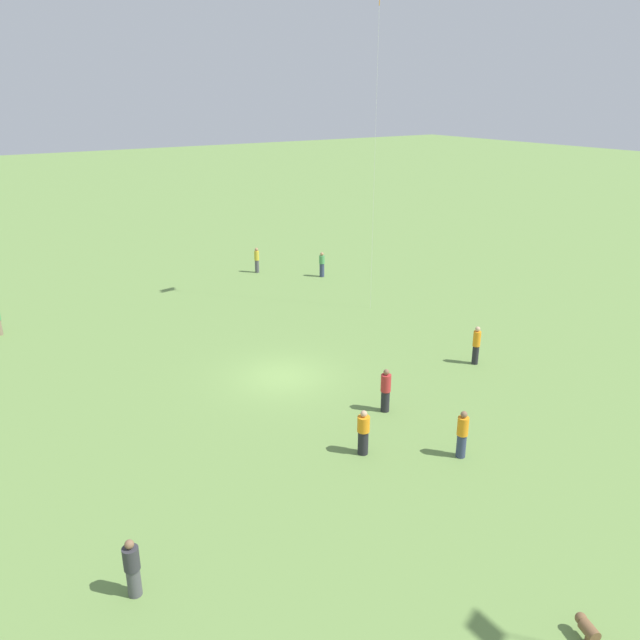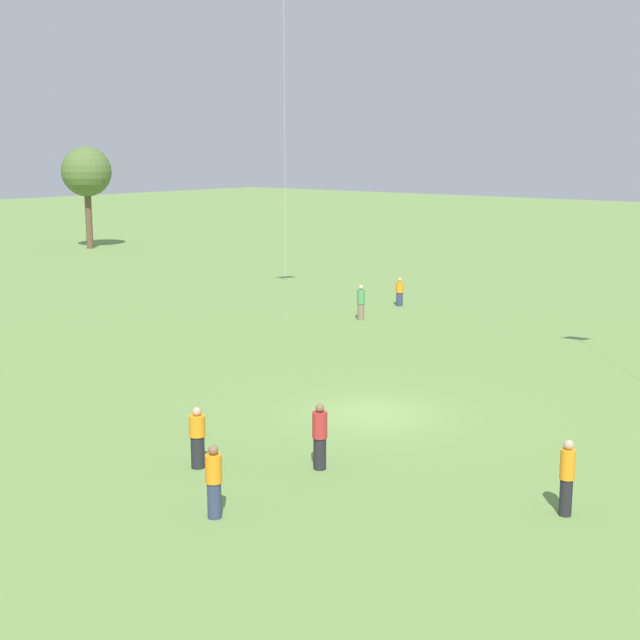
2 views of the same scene
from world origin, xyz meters
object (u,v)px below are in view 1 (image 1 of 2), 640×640
Objects in this scene: person_1 at (386,390)px; person_2 at (476,345)px; person_5 at (462,434)px; person_0 at (363,433)px; person_7 at (322,265)px; person_8 at (132,568)px; person_6 at (257,260)px; dog_0 at (587,627)px.

person_2 is at bearing 82.25° from person_1.
person_2 reaches higher than person_5.
person_0 is at bearing 154.57° from person_5.
person_5 reaches higher than person_7.
person_7 is (17.65, -8.55, -0.06)m from person_1.
person_0 is at bearing -31.86° from person_2.
person_7 is 1.02× the size of person_8.
person_5 is at bearing -174.66° from person_8.
person_6 is (19.75, 1.27, -0.04)m from person_2.
person_5 is at bearing -11.62° from person_2.
person_8 is (-0.06, 11.70, -0.06)m from person_5.
person_2 is 19.79m from person_6.
person_8 is at bearing 155.20° from person_0.
person_8 is 11.15m from dog_0.
person_8 is (-2.13, 8.92, -0.00)m from person_0.
person_5 is (-4.10, -0.14, -0.02)m from person_1.
person_6 reaches higher than person_0.
person_6 is at bearing 89.63° from person_5.
person_1 is 1.09× the size of person_8.
person_8 is (-4.17, 11.57, -0.08)m from person_1.
dog_0 is (-11.38, 3.07, -0.57)m from person_1.
person_6 is at bearing -118.66° from person_8.
person_2 is 15.91m from dog_0.
person_0 is 9.36m from dog_0.
person_2 reaches higher than person_0.
person_1 is at bearing 53.33° from person_7.
person_7 is at bearing 86.62° from dog_0.
person_6 is 30.31m from person_8.
person_6 reaches higher than person_7.
person_2 reaches higher than person_6.
person_5 is (-5.41, 6.38, -0.06)m from person_2.
person_5 is 1.00× the size of person_6.
person_6 reaches higher than dog_0.
person_2 is 1.09× the size of person_7.
dog_0 is (-7.21, -8.50, -0.49)m from person_8.
person_5 is 1.04× the size of person_7.
person_2 is 2.65× the size of dog_0.
dog_0 is at bearing 114.72° from person_6.
person_8 is at bearing -168.58° from person_5.
person_0 is at bearing -71.50° from person_1.
person_6 is (23.09, -7.89, 0.08)m from person_0.
person_2 is 1.05× the size of person_5.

